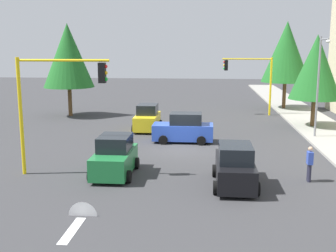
# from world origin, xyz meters

# --- Properties ---
(ground_plane) EXTENTS (120.00, 120.00, 0.00)m
(ground_plane) POSITION_xyz_m (0.00, 0.00, 0.00)
(ground_plane) COLOR #353538
(sidewalk_kerb) EXTENTS (80.00, 4.00, 0.15)m
(sidewalk_kerb) POSITION_xyz_m (-5.00, 10.50, 0.07)
(sidewalk_kerb) COLOR gray
(sidewalk_kerb) RESTS_ON ground
(lane_arrow_near) EXTENTS (2.40, 1.10, 1.10)m
(lane_arrow_near) POSITION_xyz_m (11.51, -3.00, 0.01)
(lane_arrow_near) COLOR silver
(lane_arrow_near) RESTS_ON ground
(traffic_signal_near_right) EXTENTS (0.36, 4.59, 5.82)m
(traffic_signal_near_right) POSITION_xyz_m (6.00, -5.72, 4.11)
(traffic_signal_near_right) COLOR yellow
(traffic_signal_near_right) RESTS_ON ground
(traffic_signal_far_left) EXTENTS (0.36, 4.59, 5.37)m
(traffic_signal_far_left) POSITION_xyz_m (-14.00, 5.65, 3.81)
(traffic_signal_far_left) COLOR yellow
(traffic_signal_far_left) RESTS_ON ground
(street_lamp_curbside) EXTENTS (2.15, 0.28, 7.00)m
(street_lamp_curbside) POSITION_xyz_m (-3.61, 9.20, 4.35)
(street_lamp_curbside) COLOR slate
(street_lamp_curbside) RESTS_ON ground
(tree_opposite_side) EXTENTS (4.60, 4.60, 8.42)m
(tree_opposite_side) POSITION_xyz_m (-12.00, -11.00, 5.53)
(tree_opposite_side) COLOR brown
(tree_opposite_side) RESTS_ON ground
(tree_roadside_mid) EXTENTS (3.99, 3.99, 7.27)m
(tree_roadside_mid) POSITION_xyz_m (-8.00, 10.00, 4.77)
(tree_roadside_mid) COLOR brown
(tree_roadside_mid) RESTS_ON ground
(tree_roadside_far) EXTENTS (4.82, 4.82, 8.84)m
(tree_roadside_far) POSITION_xyz_m (-18.00, 9.50, 5.81)
(tree_roadside_far) COLOR brown
(tree_roadside_far) RESTS_ON ground
(car_blue) EXTENTS (2.02, 4.02, 1.98)m
(car_blue) POSITION_xyz_m (-2.00, 0.10, 0.90)
(car_blue) COLOR blue
(car_blue) RESTS_ON ground
(car_yellow) EXTENTS (3.82, 1.98, 1.98)m
(car_yellow) POSITION_xyz_m (-5.88, -2.91, 0.90)
(car_yellow) COLOR yellow
(car_yellow) RESTS_ON ground
(car_black) EXTENTS (4.12, 2.00, 1.98)m
(car_black) POSITION_xyz_m (6.90, 2.94, 0.90)
(car_black) COLOR black
(car_black) RESTS_ON ground
(car_green) EXTENTS (3.78, 2.04, 1.98)m
(car_green) POSITION_xyz_m (5.71, -2.92, 0.90)
(car_green) COLOR #1E7238
(car_green) RESTS_ON ground
(pedestrian_crossing) EXTENTS (0.40, 0.24, 1.70)m
(pedestrian_crossing) POSITION_xyz_m (5.94, 6.50, 0.91)
(pedestrian_crossing) COLOR #262638
(pedestrian_crossing) RESTS_ON ground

